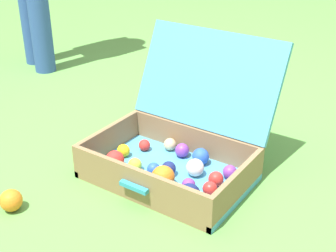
# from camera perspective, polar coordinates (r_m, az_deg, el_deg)

# --- Properties ---
(ground_plane) EXTENTS (16.00, 16.00, 0.00)m
(ground_plane) POSITION_cam_1_polar(r_m,az_deg,el_deg) (1.80, -0.57, -5.11)
(ground_plane) COLOR #569342
(open_suitcase) EXTENTS (0.58, 0.57, 0.48)m
(open_suitcase) POSITION_cam_1_polar(r_m,az_deg,el_deg) (1.72, 1.36, -2.50)
(open_suitcase) COLOR #4799C6
(open_suitcase) RESTS_ON ground
(stray_ball_on_grass) EXTENTS (0.08, 0.08, 0.08)m
(stray_ball_on_grass) POSITION_cam_1_polar(r_m,az_deg,el_deg) (1.64, -18.76, -8.67)
(stray_ball_on_grass) COLOR orange
(stray_ball_on_grass) RESTS_ON ground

